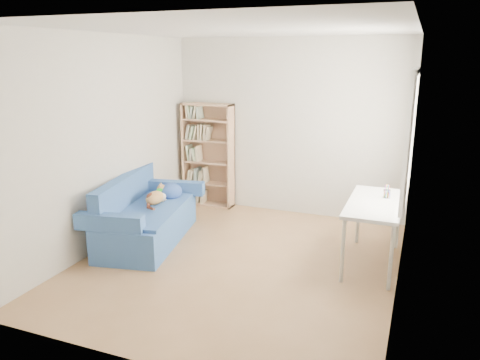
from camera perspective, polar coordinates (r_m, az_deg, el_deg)
name	(u,v)px	position (r m, az deg, el deg)	size (l,w,h in m)	color
ground	(239,262)	(5.54, -0.15, -9.96)	(4.00, 4.00, 0.00)	olive
room_shell	(248,123)	(5.07, 1.03, 7.01)	(3.54, 4.04, 2.62)	silver
sofa	(146,217)	(6.18, -11.40, -4.46)	(1.12, 1.85, 0.84)	#264C8A
bookshelf	(208,159)	(7.41, -3.89, 2.56)	(0.81, 0.25, 1.63)	tan
desk	(375,208)	(5.47, 16.12, -3.26)	(0.58, 1.27, 0.75)	white
pen_cup	(387,193)	(5.63, 17.46, -1.50)	(0.08, 0.08, 0.16)	white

